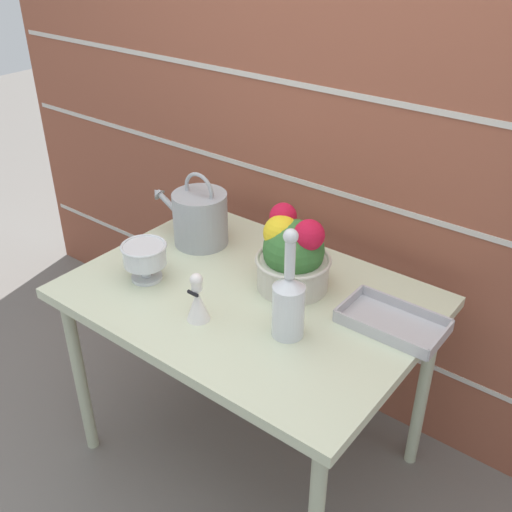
{
  "coord_description": "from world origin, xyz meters",
  "views": [
    {
      "loc": [
        1.0,
        -1.25,
        1.83
      ],
      "look_at": [
        0.0,
        0.04,
        0.86
      ],
      "focal_mm": 42.0,
      "sensor_mm": 36.0,
      "label": 1
    }
  ],
  "objects_px": {
    "flower_planter": "(293,254)",
    "wire_tray": "(392,323)",
    "watering_can": "(200,217)",
    "glass_decanter": "(289,301)",
    "figurine_vase": "(198,301)",
    "crystal_pedestal_bowl": "(145,256)"
  },
  "relations": [
    {
      "from": "figurine_vase",
      "to": "watering_can",
      "type": "bearing_deg",
      "value": 131.51
    },
    {
      "from": "glass_decanter",
      "to": "wire_tray",
      "type": "xyz_separation_m",
      "value": [
        0.22,
        0.22,
        -0.11
      ]
    },
    {
      "from": "watering_can",
      "to": "figurine_vase",
      "type": "distance_m",
      "value": 0.48
    },
    {
      "from": "watering_can",
      "to": "figurine_vase",
      "type": "relative_size",
      "value": 2.15
    },
    {
      "from": "flower_planter",
      "to": "figurine_vase",
      "type": "bearing_deg",
      "value": -110.48
    },
    {
      "from": "glass_decanter",
      "to": "wire_tray",
      "type": "bearing_deg",
      "value": 44.71
    },
    {
      "from": "wire_tray",
      "to": "glass_decanter",
      "type": "bearing_deg",
      "value": -135.29
    },
    {
      "from": "flower_planter",
      "to": "wire_tray",
      "type": "height_order",
      "value": "flower_planter"
    },
    {
      "from": "glass_decanter",
      "to": "wire_tray",
      "type": "distance_m",
      "value": 0.33
    },
    {
      "from": "flower_planter",
      "to": "watering_can",
      "type": "bearing_deg",
      "value": 175.21
    },
    {
      "from": "glass_decanter",
      "to": "figurine_vase",
      "type": "height_order",
      "value": "glass_decanter"
    },
    {
      "from": "glass_decanter",
      "to": "wire_tray",
      "type": "height_order",
      "value": "glass_decanter"
    },
    {
      "from": "crystal_pedestal_bowl",
      "to": "wire_tray",
      "type": "bearing_deg",
      "value": 19.18
    },
    {
      "from": "figurine_vase",
      "to": "glass_decanter",
      "type": "bearing_deg",
      "value": 22.42
    },
    {
      "from": "watering_can",
      "to": "glass_decanter",
      "type": "relative_size",
      "value": 0.99
    },
    {
      "from": "crystal_pedestal_bowl",
      "to": "figurine_vase",
      "type": "distance_m",
      "value": 0.3
    },
    {
      "from": "watering_can",
      "to": "crystal_pedestal_bowl",
      "type": "bearing_deg",
      "value": -84.9
    },
    {
      "from": "flower_planter",
      "to": "wire_tray",
      "type": "relative_size",
      "value": 0.87
    },
    {
      "from": "crystal_pedestal_bowl",
      "to": "figurine_vase",
      "type": "xyz_separation_m",
      "value": [
        0.29,
        -0.06,
        -0.02
      ]
    },
    {
      "from": "watering_can",
      "to": "wire_tray",
      "type": "height_order",
      "value": "watering_can"
    },
    {
      "from": "watering_can",
      "to": "flower_planter",
      "type": "relative_size",
      "value": 1.27
    },
    {
      "from": "crystal_pedestal_bowl",
      "to": "figurine_vase",
      "type": "relative_size",
      "value": 0.95
    }
  ]
}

